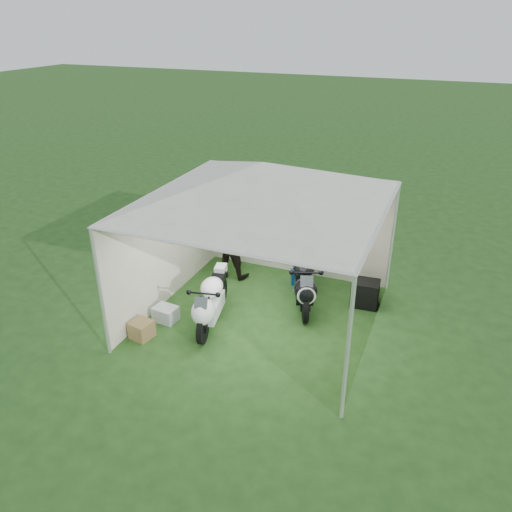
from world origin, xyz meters
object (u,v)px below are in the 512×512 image
object	(u,v)px
motorcycle_white	(210,301)
crate_0	(166,314)
canopy_tent	(264,186)
crate_1	(142,330)
person_dark_jacket	(231,240)
equipment_box	(365,293)
paddock_stand	(301,277)
person_blue_jacket	(304,246)
motorcycle_black	(304,281)

from	to	relation	value
motorcycle_white	crate_0	size ratio (longest dim) A/B	4.32
canopy_tent	crate_1	distance (m)	3.31
person_dark_jacket	equipment_box	size ratio (longest dim) A/B	3.22
canopy_tent	paddock_stand	world-z (taller)	canopy_tent
canopy_tent	person_blue_jacket	world-z (taller)	canopy_tent
motorcycle_black	equipment_box	world-z (taller)	motorcycle_black
person_blue_jacket	equipment_box	bearing A→B (deg)	91.42
crate_1	paddock_stand	bearing A→B (deg)	55.69
motorcycle_white	person_dark_jacket	bearing A→B (deg)	91.95
motorcycle_black	person_dark_jacket	distance (m)	1.96
canopy_tent	crate_1	xyz separation A→B (m)	(-1.74, -1.45, -2.42)
equipment_box	crate_0	distance (m)	3.86
motorcycle_white	person_blue_jacket	world-z (taller)	person_blue_jacket
equipment_box	crate_1	world-z (taller)	equipment_box
canopy_tent	motorcycle_black	distance (m)	2.23
crate_1	motorcycle_black	bearing A→B (deg)	42.49
person_dark_jacket	crate_1	world-z (taller)	person_dark_jacket
equipment_box	person_dark_jacket	bearing A→B (deg)	176.94
canopy_tent	paddock_stand	size ratio (longest dim) A/B	14.13
canopy_tent	equipment_box	xyz separation A→B (m)	(1.70, 1.13, -2.31)
canopy_tent	motorcycle_white	bearing A→B (deg)	-140.88
person_dark_jacket	equipment_box	bearing A→B (deg)	177.24
equipment_box	crate_0	world-z (taller)	equipment_box
motorcycle_white	crate_0	xyz separation A→B (m)	(-0.85, -0.19, -0.36)
person_blue_jacket	crate_0	world-z (taller)	person_blue_jacket
person_blue_jacket	paddock_stand	bearing A→B (deg)	-147.17
motorcycle_black	person_blue_jacket	xyz separation A→B (m)	(-0.20, 0.58, 0.46)
canopy_tent	motorcycle_white	xyz separation A→B (m)	(-0.78, -0.63, -2.07)
motorcycle_black	equipment_box	bearing A→B (deg)	1.12
canopy_tent	crate_0	distance (m)	3.04
canopy_tent	equipment_box	distance (m)	3.09
equipment_box	crate_1	size ratio (longest dim) A/B	1.49
motorcycle_white	paddock_stand	world-z (taller)	motorcycle_white
motorcycle_black	paddock_stand	bearing A→B (deg)	90.00
motorcycle_white	paddock_stand	distance (m)	2.40
canopy_tent	person_blue_jacket	xyz separation A→B (m)	(0.39, 1.26, -1.58)
crate_0	canopy_tent	bearing A→B (deg)	26.71
canopy_tent	paddock_stand	bearing A→B (deg)	79.66
motorcycle_white	crate_1	bearing A→B (deg)	-151.61
paddock_stand	equipment_box	world-z (taller)	equipment_box
equipment_box	person_blue_jacket	bearing A→B (deg)	174.28
paddock_stand	person_dark_jacket	world-z (taller)	person_dark_jacket
paddock_stand	person_dark_jacket	distance (m)	1.69
motorcycle_white	crate_0	world-z (taller)	motorcycle_white
paddock_stand	canopy_tent	bearing A→B (deg)	-100.34
canopy_tent	equipment_box	world-z (taller)	canopy_tent
paddock_stand	person_blue_jacket	size ratio (longest dim) A/B	0.20
crate_1	crate_0	bearing A→B (deg)	80.13
person_blue_jacket	crate_1	distance (m)	3.54
person_dark_jacket	crate_1	distance (m)	2.86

